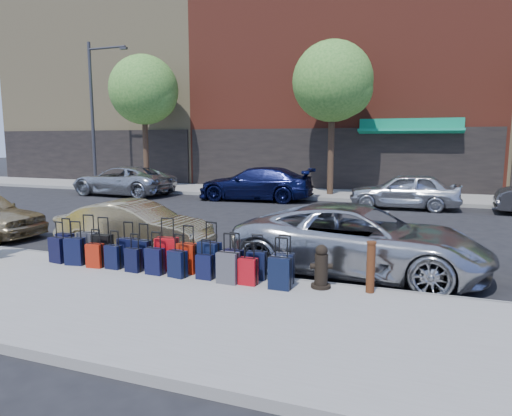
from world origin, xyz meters
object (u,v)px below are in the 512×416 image
at_px(bollard, 371,266).
at_px(car_far_0, 123,181).
at_px(streetlight, 95,106).
at_px(tree_center, 336,84).
at_px(tree_left, 146,92).
at_px(fire_hydrant, 321,268).
at_px(car_near_2, 360,240).
at_px(car_far_2, 404,191).
at_px(suitcase_front_5, 167,254).
at_px(car_far_1, 256,184).
at_px(car_near_1, 135,227).

xyz_separation_m(bollard, car_far_0, (-13.53, 11.35, 0.13)).
bearing_deg(streetlight, bollard, -38.83).
height_order(tree_center, car_far_0, tree_center).
distance_m(tree_left, fire_hydrant, 19.99).
xyz_separation_m(tree_center, car_near_2, (3.02, -12.66, -4.70)).
height_order(fire_hydrant, car_far_2, car_far_2).
relative_size(car_near_2, car_far_0, 0.97).
relative_size(fire_hydrant, car_far_0, 0.15).
xyz_separation_m(streetlight, suitcase_front_5, (12.86, -13.61, -4.18)).
bearing_deg(tree_center, car_near_2, -76.59).
bearing_deg(car_far_1, bollard, 24.15).
xyz_separation_m(car_near_1, car_near_2, (5.44, 0.10, 0.08)).
bearing_deg(tree_left, fire_hydrant, -47.60).
distance_m(tree_center, car_far_1, 6.10).
bearing_deg(tree_center, suitcase_front_5, -92.34).
xyz_separation_m(fire_hydrant, car_far_2, (0.86, 11.52, 0.22)).
xyz_separation_m(car_near_2, car_far_0, (-13.13, 9.74, 0.02)).
xyz_separation_m(suitcase_front_5, car_far_0, (-9.53, 11.39, 0.25)).
height_order(tree_left, streetlight, streetlight).
bearing_deg(tree_center, car_far_1, -142.56).
distance_m(car_near_1, car_far_1, 10.39).
height_order(tree_center, car_far_1, tree_center).
xyz_separation_m(tree_left, car_far_0, (0.39, -2.92, -4.67)).
relative_size(bollard, car_far_1, 0.17).
bearing_deg(tree_left, bollard, -45.71).
xyz_separation_m(tree_left, suitcase_front_5, (9.92, -14.31, -4.93)).
distance_m(tree_center, bollard, 15.44).
bearing_deg(car_near_2, fire_hydrant, 168.98).
xyz_separation_m(streetlight, car_far_2, (16.87, -2.09, -3.93)).
bearing_deg(car_far_1, streetlight, -104.17).
bearing_deg(car_far_1, fire_hydrant, 20.83).
bearing_deg(car_near_2, car_far_2, 1.75).
height_order(streetlight, bollard, streetlight).
xyz_separation_m(streetlight, car_near_1, (11.02, -12.06, -4.03)).
bearing_deg(bollard, car_far_2, 89.96).
bearing_deg(car_near_2, car_far_0, 57.56).
bearing_deg(tree_center, bollard, -76.52).
xyz_separation_m(bollard, car_near_2, (-0.40, 1.61, 0.10)).
bearing_deg(tree_center, fire_hydrant, -79.82).
height_order(tree_left, bollard, tree_left).
height_order(car_far_0, car_far_1, car_far_1).
xyz_separation_m(tree_left, bollard, (13.92, -14.27, -4.80)).
bearing_deg(car_far_0, streetlight, -119.78).
bearing_deg(tree_center, tree_left, 180.00).
xyz_separation_m(fire_hydrant, car_far_1, (-5.71, 11.91, 0.26)).
bearing_deg(bollard, fire_hydrant, -177.28).
height_order(fire_hydrant, car_near_2, car_near_2).
distance_m(fire_hydrant, car_near_1, 5.23).
height_order(bollard, car_near_2, car_near_2).
bearing_deg(car_near_2, car_far_1, 35.10).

